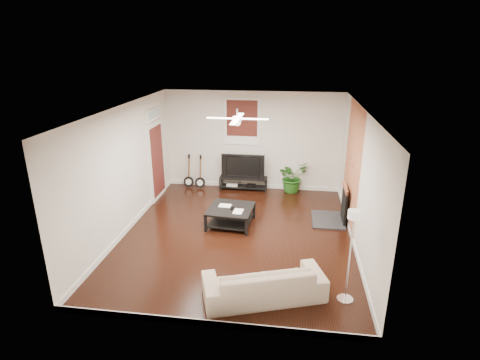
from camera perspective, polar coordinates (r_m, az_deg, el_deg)
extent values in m
cube|color=black|center=(8.70, -0.37, -8.04)|extent=(5.00, 6.00, 0.01)
cube|color=white|center=(7.80, -0.41, 10.49)|extent=(5.00, 6.00, 0.01)
cube|color=silver|center=(11.00, 1.88, 5.76)|extent=(5.00, 0.01, 2.80)
cube|color=silver|center=(5.44, -5.01, -9.53)|extent=(5.00, 0.01, 2.80)
cube|color=silver|center=(8.83, -16.65, 1.41)|extent=(0.01, 6.00, 2.80)
cube|color=silver|center=(8.18, 17.22, -0.10)|extent=(0.01, 6.00, 2.80)
cube|color=#AF5638|center=(9.12, 16.23, 2.01)|extent=(0.02, 2.20, 2.80)
cube|color=black|center=(9.39, 13.95, -3.36)|extent=(0.80, 1.10, 0.92)
cube|color=#3C1810|center=(10.88, 0.30, 8.59)|extent=(1.00, 0.06, 1.30)
cube|color=white|center=(10.54, -12.24, 3.86)|extent=(0.08, 1.00, 2.50)
cube|color=black|center=(11.17, 0.49, -0.50)|extent=(1.36, 0.36, 0.38)
imported|color=black|center=(11.01, 0.52, 2.19)|extent=(1.22, 0.16, 0.70)
cube|color=black|center=(9.06, -1.38, -5.34)|extent=(1.08, 1.08, 0.42)
imported|color=#C2B292|center=(6.64, 3.55, -14.78)|extent=(2.15, 1.40, 0.59)
imported|color=#235D1A|center=(11.04, 7.73, 0.51)|extent=(1.08, 1.06, 0.91)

